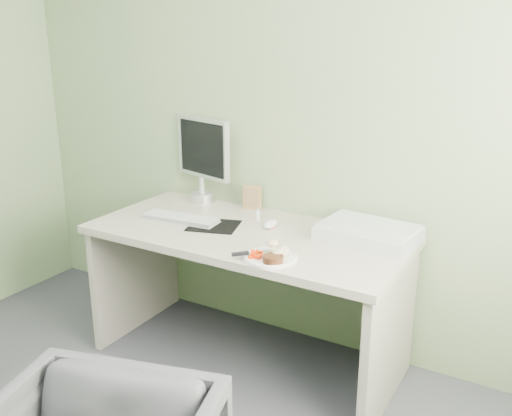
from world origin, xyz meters
The scene contains 14 objects.
wall_back centered at (0.00, 2.00, 1.35)m, with size 3.50×3.50×0.00m, color gray.
desk centered at (0.00, 1.62, 0.55)m, with size 1.60×0.75×0.73m.
plate centered at (0.27, 1.37, 0.74)m, with size 0.24×0.24×0.01m, color white.
steak centered at (0.31, 1.32, 0.76)m, with size 0.09×0.09×0.03m, color black.
potato_pile centered at (0.31, 1.40, 0.77)m, with size 0.11×0.08×0.06m, color #A27F4F.
carrot_heap centered at (0.23, 1.32, 0.76)m, with size 0.06×0.05×0.04m, color #FB3405.
steak_knife centered at (0.18, 1.32, 0.75)m, with size 0.15×0.16×0.01m.
mousepad centered at (-0.19, 1.60, 0.73)m, with size 0.25×0.22×0.00m, color black.
keyboard centered at (-0.39, 1.58, 0.75)m, with size 0.41×0.12×0.02m, color white.
computer_mouse centered at (0.07, 1.73, 0.75)m, with size 0.06×0.11×0.04m, color white.
photo_frame centered at (-0.16, 1.94, 0.80)m, with size 0.11×0.01×0.14m, color olive.
eyedrop_bottle centered at (-0.04, 1.80, 0.76)m, with size 0.02×0.02×0.07m.
scanner centered at (0.57, 1.80, 0.77)m, with size 0.45×0.30×0.07m, color silver.
monitor centered at (-0.49, 1.94, 1.01)m, with size 0.41×0.15×0.49m.
Camera 1 is at (1.39, -0.68, 1.71)m, focal length 40.00 mm.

